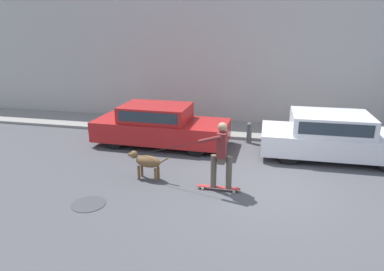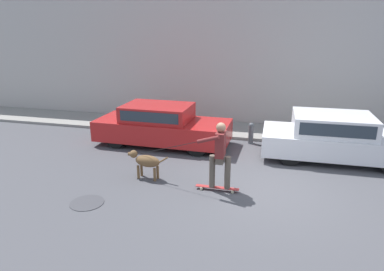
{
  "view_description": "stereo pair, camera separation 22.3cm",
  "coord_description": "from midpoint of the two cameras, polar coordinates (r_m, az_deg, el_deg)",
  "views": [
    {
      "loc": [
        -0.06,
        -7.76,
        3.81
      ],
      "look_at": [
        -2.03,
        0.95,
        0.95
      ],
      "focal_mm": 32.0,
      "sensor_mm": 36.0,
      "label": 1
    },
    {
      "loc": [
        0.15,
        -7.71,
        3.81
      ],
      "look_at": [
        -2.03,
        0.95,
        0.95
      ],
      "focal_mm": 32.0,
      "sensor_mm": 36.0,
      "label": 2
    }
  ],
  "objects": [
    {
      "name": "dog",
      "position": [
        8.93,
        -6.97,
        -4.27
      ],
      "size": [
        1.14,
        0.39,
        0.73
      ],
      "rotation": [
        0.0,
        0.0,
        3.02
      ],
      "color": "brown",
      "rests_on": "ground_plane"
    },
    {
      "name": "skateboarder",
      "position": [
        8.06,
        5.43,
        -2.88
      ],
      "size": [
        2.81,
        0.59,
        1.71
      ],
      "rotation": [
        0.0,
        0.0,
        3.15
      ],
      "color": "beige",
      "rests_on": "ground_plane"
    },
    {
      "name": "back_wall",
      "position": [
        13.67,
        14.23,
        12.37
      ],
      "size": [
        32.0,
        0.3,
        5.3
      ],
      "color": "#B2ADA8",
      "rests_on": "ground_plane"
    },
    {
      "name": "manhole_cover",
      "position": [
        8.18,
        -16.34,
        -10.71
      ],
      "size": [
        0.76,
        0.76,
        0.01
      ],
      "color": "#38383D",
      "rests_on": "ground_plane"
    },
    {
      "name": "sidewalk_curb",
      "position": [
        13.01,
        13.32,
        0.47
      ],
      "size": [
        30.0,
        1.99,
        0.1
      ],
      "color": "gray",
      "rests_on": "ground_plane"
    },
    {
      "name": "fire_hydrant",
      "position": [
        11.74,
        10.34,
        0.48
      ],
      "size": [
        0.18,
        0.18,
        0.72
      ],
      "color": "#4C5156",
      "rests_on": "ground_plane"
    },
    {
      "name": "parked_car_0",
      "position": [
        11.41,
        -4.52,
        1.63
      ],
      "size": [
        4.45,
        1.8,
        1.35
      ],
      "rotation": [
        0.0,
        0.0,
        -0.02
      ],
      "color": "black",
      "rests_on": "ground_plane"
    },
    {
      "name": "parked_car_1",
      "position": [
        11.0,
        23.29,
        -0.38
      ],
      "size": [
        4.3,
        1.89,
        1.36
      ],
      "rotation": [
        0.0,
        0.0,
        0.01
      ],
      "color": "black",
      "rests_on": "ground_plane"
    },
    {
      "name": "ground_plane",
      "position": [
        8.62,
        12.51,
        -8.91
      ],
      "size": [
        36.0,
        36.0,
        0.0
      ],
      "primitive_type": "plane",
      "color": "#47474C"
    }
  ]
}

